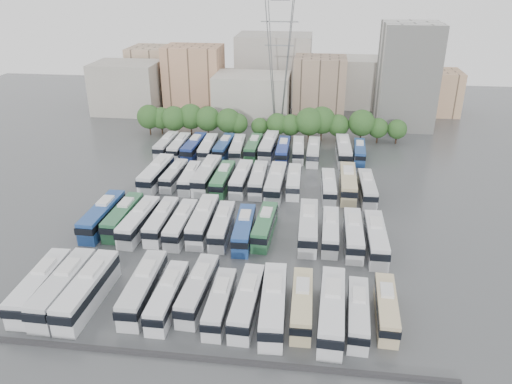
# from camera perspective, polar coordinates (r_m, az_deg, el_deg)

# --- Properties ---
(ground) EXTENTS (220.00, 220.00, 0.00)m
(ground) POSITION_cam_1_polar(r_m,az_deg,el_deg) (83.66, -1.91, -3.05)
(ground) COLOR #424447
(ground) RESTS_ON ground
(parapet) EXTENTS (56.00, 0.50, 0.50)m
(parapet) POSITION_cam_1_polar(r_m,az_deg,el_deg) (56.93, -7.45, -18.24)
(parapet) COLOR #2D2D30
(parapet) RESTS_ON ground
(tree_line) EXTENTS (65.26, 8.21, 8.39)m
(tree_line) POSITION_cam_1_polar(r_m,az_deg,el_deg) (120.99, 0.55, 8.09)
(tree_line) COLOR black
(tree_line) RESTS_ON ground
(city_buildings) EXTENTS (102.00, 35.00, 20.00)m
(city_buildings) POSITION_cam_1_polar(r_m,az_deg,el_deg) (149.55, -0.38, 12.63)
(city_buildings) COLOR #9E998E
(city_buildings) RESTS_ON ground
(apartment_tower) EXTENTS (14.00, 14.00, 26.00)m
(apartment_tower) POSITION_cam_1_polar(r_m,az_deg,el_deg) (135.39, 16.88, 12.56)
(apartment_tower) COLOR silver
(apartment_tower) RESTS_ON ground
(electricity_pylon) EXTENTS (9.00, 6.91, 33.83)m
(electricity_pylon) POSITION_cam_1_polar(r_m,az_deg,el_deg) (125.18, 2.66, 15.29)
(electricity_pylon) COLOR slate
(electricity_pylon) RESTS_ON ground
(bus_r0_s0) EXTENTS (3.21, 13.03, 4.06)m
(bus_r0_s0) POSITION_cam_1_polar(r_m,az_deg,el_deg) (69.30, -23.42, -9.78)
(bus_r0_s0) COLOR silver
(bus_r0_s0) RESTS_ON ground
(bus_r0_s1) EXTENTS (3.08, 13.58, 4.25)m
(bus_r0_s1) POSITION_cam_1_polar(r_m,az_deg,el_deg) (67.73, -21.13, -10.10)
(bus_r0_s1) COLOR silver
(bus_r0_s1) RESTS_ON ground
(bus_r0_s2) EXTENTS (3.23, 13.64, 4.26)m
(bus_r0_s2) POSITION_cam_1_polar(r_m,az_deg,el_deg) (66.29, -18.69, -10.50)
(bus_r0_s2) COLOR silver
(bus_r0_s2) RESTS_ON ground
(bus_r0_s4) EXTENTS (3.07, 12.94, 4.04)m
(bus_r0_s4) POSITION_cam_1_polar(r_m,az_deg,el_deg) (64.99, -12.75, -10.59)
(bus_r0_s4) COLOR silver
(bus_r0_s4) RESTS_ON ground
(bus_r0_s5) EXTENTS (2.57, 11.64, 3.65)m
(bus_r0_s5) POSITION_cam_1_polar(r_m,az_deg,el_deg) (63.29, -10.05, -11.60)
(bus_r0_s5) COLOR silver
(bus_r0_s5) RESTS_ON ground
(bus_r0_s6) EXTENTS (3.19, 12.09, 3.76)m
(bus_r0_s6) POSITION_cam_1_polar(r_m,az_deg,el_deg) (63.86, -6.63, -10.93)
(bus_r0_s6) COLOR silver
(bus_r0_s6) RESTS_ON ground
(bus_r0_s7) EXTENTS (2.43, 11.01, 3.45)m
(bus_r0_s7) POSITION_cam_1_polar(r_m,az_deg,el_deg) (61.67, -4.14, -12.44)
(bus_r0_s7) COLOR silver
(bus_r0_s7) RESTS_ON ground
(bus_r0_s8) EXTENTS (3.03, 12.17, 3.79)m
(bus_r0_s8) POSITION_cam_1_polar(r_m,az_deg,el_deg) (61.40, -1.02, -12.36)
(bus_r0_s8) COLOR silver
(bus_r0_s8) RESTS_ON ground
(bus_r0_s9) EXTENTS (3.43, 13.19, 4.10)m
(bus_r0_s9) POSITION_cam_1_polar(r_m,az_deg,el_deg) (60.77, 1.99, -12.64)
(bus_r0_s9) COLOR silver
(bus_r0_s9) RESTS_ON ground
(bus_r0_s10) EXTENTS (2.69, 11.52, 3.60)m
(bus_r0_s10) POSITION_cam_1_polar(r_m,az_deg,el_deg) (61.42, 5.27, -12.57)
(bus_r0_s10) COLOR #CDBD8D
(bus_r0_s10) RESTS_ON ground
(bus_r0_s11) EXTENTS (3.39, 13.39, 4.17)m
(bus_r0_s11) POSITION_cam_1_polar(r_m,az_deg,el_deg) (60.48, 8.66, -13.12)
(bus_r0_s11) COLOR silver
(bus_r0_s11) RESTS_ON ground
(bus_r0_s12) EXTENTS (2.94, 11.19, 3.48)m
(bus_r0_s12) POSITION_cam_1_polar(r_m,az_deg,el_deg) (61.07, 11.59, -13.37)
(bus_r0_s12) COLOR silver
(bus_r0_s12) RESTS_ON ground
(bus_r0_s13) EXTENTS (2.78, 10.94, 3.41)m
(bus_r0_s13) POSITION_cam_1_polar(r_m,az_deg,el_deg) (62.66, 14.68, -12.65)
(bus_r0_s13) COLOR #CEB98E
(bus_r0_s13) RESTS_ON ground
(bus_r1_s0) EXTENTS (3.05, 13.15, 4.11)m
(bus_r1_s0) POSITION_cam_1_polar(r_m,az_deg,el_deg) (83.97, -17.14, -2.56)
(bus_r1_s0) COLOR navy
(bus_r1_s0) RESTS_ON ground
(bus_r1_s1) EXTENTS (2.91, 12.29, 3.84)m
(bus_r1_s1) POSITION_cam_1_polar(r_m,az_deg,el_deg) (83.12, -14.92, -2.67)
(bus_r1_s1) COLOR #2B643F
(bus_r1_s1) RESTS_ON ground
(bus_r1_s2) EXTENTS (3.34, 12.55, 3.90)m
(bus_r1_s2) POSITION_cam_1_polar(r_m,az_deg,el_deg) (80.96, -13.21, -3.21)
(bus_r1_s2) COLOR white
(bus_r1_s2) RESTS_ON ground
(bus_r1_s3) EXTENTS (2.64, 11.90, 3.73)m
(bus_r1_s3) POSITION_cam_1_polar(r_m,az_deg,el_deg) (80.49, -10.73, -3.21)
(bus_r1_s3) COLOR silver
(bus_r1_s3) RESTS_ON ground
(bus_r1_s4) EXTENTS (2.76, 12.07, 3.78)m
(bus_r1_s4) POSITION_cam_1_polar(r_m,az_deg,el_deg) (79.03, -8.55, -3.57)
(bus_r1_s4) COLOR silver
(bus_r1_s4) RESTS_ON ground
(bus_r1_s5) EXTENTS (2.94, 13.01, 4.07)m
(bus_r1_s5) POSITION_cam_1_polar(r_m,az_deg,el_deg) (79.27, -6.08, -3.21)
(bus_r1_s5) COLOR silver
(bus_r1_s5) RESTS_ON ground
(bus_r1_s6) EXTENTS (2.85, 11.88, 3.71)m
(bus_r1_s6) POSITION_cam_1_polar(r_m,az_deg,el_deg) (77.87, -3.89, -3.81)
(bus_r1_s6) COLOR silver
(bus_r1_s6) RESTS_ON ground
(bus_r1_s7) EXTENTS (2.97, 11.90, 3.71)m
(bus_r1_s7) POSITION_cam_1_polar(r_m,az_deg,el_deg) (76.70, -1.37, -4.23)
(bus_r1_s7) COLOR navy
(bus_r1_s7) RESTS_ON ground
(bus_r1_s8) EXTENTS (3.12, 11.76, 3.66)m
(bus_r1_s8) POSITION_cam_1_polar(r_m,az_deg,el_deg) (77.65, 1.02, -3.87)
(bus_r1_s8) COLOR #2C683F
(bus_r1_s8) RESTS_ON ground
(bus_r1_s10) EXTENTS (3.06, 13.19, 4.13)m
(bus_r1_s10) POSITION_cam_1_polar(r_m,az_deg,el_deg) (77.46, 6.00, -3.89)
(bus_r1_s10) COLOR silver
(bus_r1_s10) RESTS_ON ground
(bus_r1_s11) EXTENTS (2.66, 11.49, 3.59)m
(bus_r1_s11) POSITION_cam_1_polar(r_m,az_deg,el_deg) (77.09, 8.49, -4.41)
(bus_r1_s11) COLOR silver
(bus_r1_s11) RESTS_ON ground
(bus_r1_s12) EXTENTS (2.66, 12.12, 3.80)m
(bus_r1_s12) POSITION_cam_1_polar(r_m,az_deg,el_deg) (76.58, 11.06, -4.74)
(bus_r1_s12) COLOR silver
(bus_r1_s12) RESTS_ON ground
(bus_r1_s13) EXTENTS (2.82, 12.63, 3.96)m
(bus_r1_s13) POSITION_cam_1_polar(r_m,az_deg,el_deg) (76.05, 13.53, -5.14)
(bus_r1_s13) COLOR silver
(bus_r1_s13) RESTS_ON ground
(bus_r2_s1) EXTENTS (3.46, 13.55, 4.22)m
(bus_r2_s1) POSITION_cam_1_polar(r_m,az_deg,el_deg) (98.04, -11.32, 2.08)
(bus_r2_s1) COLOR white
(bus_r2_s1) RESTS_ON ground
(bus_r2_s2) EXTENTS (2.93, 11.12, 3.46)m
(bus_r2_s2) POSITION_cam_1_polar(r_m,az_deg,el_deg) (97.74, -9.32, 1.94)
(bus_r2_s2) COLOR silver
(bus_r2_s2) RESTS_ON ground
(bus_r2_s3) EXTENTS (2.76, 11.12, 3.47)m
(bus_r2_s3) POSITION_cam_1_polar(r_m,az_deg,el_deg) (96.07, -7.56, 1.65)
(bus_r2_s3) COLOR silver
(bus_r2_s3) RESTS_ON ground
(bus_r2_s4) EXTENTS (3.40, 13.49, 4.20)m
(bus_r2_s4) POSITION_cam_1_polar(r_m,az_deg,el_deg) (96.11, -5.63, 1.99)
(bus_r2_s4) COLOR silver
(bus_r2_s4) RESTS_ON ground
(bus_r2_s5) EXTENTS (2.92, 12.21, 3.81)m
(bus_r2_s5) POSITION_cam_1_polar(r_m,az_deg,el_deg) (94.45, -3.81, 1.52)
(bus_r2_s5) COLOR #317243
(bus_r2_s5) RESTS_ON ground
(bus_r2_s6) EXTENTS (2.99, 12.36, 3.86)m
(bus_r2_s6) POSITION_cam_1_polar(r_m,az_deg,el_deg) (94.49, -1.69, 1.59)
(bus_r2_s6) COLOR silver
(bus_r2_s6) RESTS_ON ground
(bus_r2_s7) EXTENTS (2.84, 12.19, 3.81)m
(bus_r2_s7) POSITION_cam_1_polar(r_m,az_deg,el_deg) (94.06, 0.27, 1.47)
(bus_r2_s7) COLOR silver
(bus_r2_s7) RESTS_ON ground
(bus_r2_s8) EXTENTS (3.16, 13.41, 4.19)m
(bus_r2_s8) POSITION_cam_1_polar(r_m,az_deg,el_deg) (92.33, 2.27, 1.12)
(bus_r2_s8) COLOR silver
(bus_r2_s8) RESTS_ON ground
(bus_r2_s9) EXTENTS (2.69, 11.38, 3.56)m
(bus_r2_s9) POSITION_cam_1_polar(r_m,az_deg,el_deg) (93.87, 4.35, 1.26)
(bus_r2_s9) COLOR white
(bus_r2_s9) RESTS_ON ground
(bus_r2_s11) EXTENTS (2.82, 11.33, 3.53)m
(bus_r2_s11) POSITION_cam_1_polar(r_m,az_deg,el_deg) (92.39, 8.31, 0.66)
(bus_r2_s11) COLOR silver
(bus_r2_s11) RESTS_ON ground
(bus_r2_s12) EXTENTS (3.00, 13.28, 4.16)m
(bus_r2_s12) POSITION_cam_1_polar(r_m,az_deg,el_deg) (93.70, 10.47, 1.06)
(bus_r2_s12) COLOR tan
(bus_r2_s12) RESTS_ON ground
(bus_r2_s13) EXTENTS (2.97, 11.98, 3.74)m
(bus_r2_s13) POSITION_cam_1_polar(r_m,az_deg,el_deg) (92.68, 12.57, 0.46)
(bus_r2_s13) COLOR silver
(bus_r2_s13) RESTS_ON ground
(bus_r3_s0) EXTENTS (2.79, 11.72, 3.66)m
(bus_r3_s0) POSITION_cam_1_polar(r_m,az_deg,el_deg) (114.45, -10.21, 5.32)
(bus_r3_s0) COLOR silver
(bus_r3_s0) RESTS_ON ground
(bus_r3_s1) EXTENTS (2.59, 11.70, 3.67)m
(bus_r3_s1) POSITION_cam_1_polar(r_m,az_deg,el_deg) (113.00, -8.75, 5.17)
(bus_r3_s1) COLOR silver
(bus_r3_s1) RESTS_ON ground
(bus_r3_s2) EXTENTS (3.23, 12.44, 3.87)m
(bus_r3_s2) POSITION_cam_1_polar(r_m,az_deg,el_deg) (111.96, -7.10, 5.14)
(bus_r3_s2) COLOR navy
(bus_r3_s2) RESTS_ON ground
(bus_r3_s3) EXTENTS (2.99, 12.09, 3.77)m
(bus_r3_s3) POSITION_cam_1_polar(r_m,az_deg,el_deg) (111.18, -5.49, 5.05)
(bus_r3_s3) COLOR silver
(bus_r3_s3) RESTS_ON ground
(bus_r3_s4) EXTENTS (3.14, 11.86, 3.69)m
(bus_r3_s4) POSITION_cam_1_polar(r_m,az_deg,el_deg) (111.45, -3.65, 5.14)
(bus_r3_s4) COLOR navy
(bus_r3_s4) RESTS_ON ground
(bus_r3_s5) EXTENTS (3.19, 12.03, 3.74)m
(bus_r3_s5) POSITION_cam_1_polar(r_m,az_deg,el_deg) (110.47, -2.10, 5.01)
(bus_r3_s5) COLOR silver
(bus_r3_s5) RESTS_ON ground
(bus_r3_s6) EXTENTS (2.85, 11.81, 3.69)m
(bus_r3_s6) POSITION_cam_1_polar(r_m,az_deg,el_deg) (111.26, -0.28, 5.16)
(bus_r3_s6) COLOR #2B6439
(bus_r3_s6) RESTS_ON ground
(bus_r3_s7) EXTENTS (3.48, 13.34, 4.15)m
(bus_r3_s7) POSITION_cam_1_polar(r_m,az_deg,el_deg) (111.23, 1.48, 5.27)
(bus_r3_s7) COLOR silver
(bus_r3_s7) RESTS_ON ground
(bus_r3_s8) EXTENTS (2.57, 11.71, 3.67)m
(bus_r3_s8) POSITION_cam_1_polar(r_m,az_deg,el_deg) (109.47, 3.11, 4.79)
(bus_r3_s8) COLOR navy
(bus_r3_s8) RESTS_ON ground
(bus_r3_s9) EXTENTS (2.91, 11.29, 3.51)m
(bus_r3_s9) POSITION_cam_1_polar(r_m,az_deg,el_deg) (110.39, 4.85, 4.86)
(bus_r3_s9) COLOR silver
(bus_r3_s9) RESTS_ON ground
(bus_r3_s10) EXTENTS (2.79, 11.97, 3.74)m
(bus_r3_s10) POSITION_cam_1_polar(r_m,az_deg,el_deg) (109.28, 6.57, 4.64)
(bus_r3_s10) COLOR silver
(bus_r3_s10) RESTS_ON ground
(bus_r3_s12) EXTENTS (3.30, 13.39, 4.17)m
(bus_r3_s12) POSITION_cam_1_polar(r_m,az_deg,el_deg) (110.25, 9.96, 4.73)
(bus_r3_s12) COLOR silver
(bus_r3_s12) RESTS_ON ground
(bus_r3_s13) EXTENTS (2.84, 11.04, 3.44)m
(bus_r3_s13) POSITION_cam_1_polar(r_m,az_deg,el_deg) (111.17, 11.74, 4.55)
(bus_r3_s13) COLOR navy
(bus_r3_s13) RESTS_ON ground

